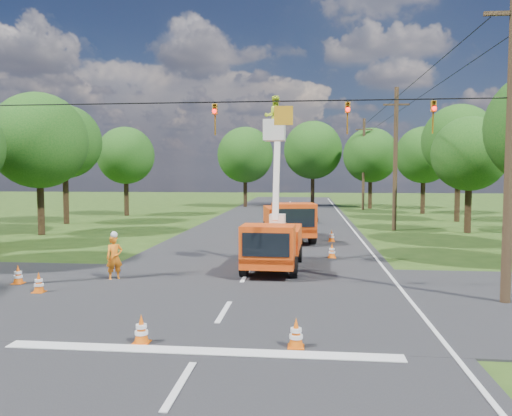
# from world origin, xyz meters

# --- Properties ---
(ground) EXTENTS (140.00, 140.00, 0.00)m
(ground) POSITION_xyz_m (0.00, 20.00, 0.00)
(ground) COLOR #264414
(ground) RESTS_ON ground
(road_main) EXTENTS (12.00, 100.00, 0.06)m
(road_main) POSITION_xyz_m (0.00, 20.00, 0.00)
(road_main) COLOR black
(road_main) RESTS_ON ground
(road_cross) EXTENTS (56.00, 10.00, 0.07)m
(road_cross) POSITION_xyz_m (0.00, 2.00, 0.00)
(road_cross) COLOR black
(road_cross) RESTS_ON ground
(stop_bar) EXTENTS (9.00, 0.45, 0.02)m
(stop_bar) POSITION_xyz_m (0.00, -3.20, 0.00)
(stop_bar) COLOR silver
(stop_bar) RESTS_ON ground
(edge_line) EXTENTS (0.12, 90.00, 0.02)m
(edge_line) POSITION_xyz_m (5.60, 20.00, 0.00)
(edge_line) COLOR silver
(edge_line) RESTS_ON ground
(bucket_truck) EXTENTS (2.37, 5.59, 7.25)m
(bucket_truck) POSITION_xyz_m (0.96, 6.65, 1.57)
(bucket_truck) COLOR #F14711
(bucket_truck) RESTS_ON ground
(second_truck) EXTENTS (3.42, 6.60, 2.36)m
(second_truck) POSITION_xyz_m (1.27, 15.69, 1.23)
(second_truck) COLOR #F14711
(second_truck) RESTS_ON ground
(ground_worker) EXTENTS (0.74, 0.69, 1.70)m
(ground_worker) POSITION_xyz_m (-4.86, 4.05, 0.85)
(ground_worker) COLOR #FF5E15
(ground_worker) RESTS_ON ground
(distant_car) EXTENTS (3.10, 4.26, 1.35)m
(distant_car) POSITION_xyz_m (1.86, 27.19, 0.67)
(distant_car) COLOR black
(distant_car) RESTS_ON ground
(traffic_cone_0) EXTENTS (0.38, 0.38, 0.71)m
(traffic_cone_0) POSITION_xyz_m (-1.49, -2.79, 0.36)
(traffic_cone_0) COLOR #E35A0B
(traffic_cone_0) RESTS_ON ground
(traffic_cone_1) EXTENTS (0.38, 0.38, 0.71)m
(traffic_cone_1) POSITION_xyz_m (2.13, -2.70, 0.36)
(traffic_cone_1) COLOR #E35A0B
(traffic_cone_1) RESTS_ON ground
(traffic_cone_2) EXTENTS (0.38, 0.38, 0.71)m
(traffic_cone_2) POSITION_xyz_m (1.36, 7.79, 0.36)
(traffic_cone_2) COLOR #E35A0B
(traffic_cone_2) RESTS_ON ground
(traffic_cone_3) EXTENTS (0.38, 0.38, 0.71)m
(traffic_cone_3) POSITION_xyz_m (3.55, 9.71, 0.36)
(traffic_cone_3) COLOR #E35A0B
(traffic_cone_3) RESTS_ON ground
(traffic_cone_4) EXTENTS (0.38, 0.38, 0.71)m
(traffic_cone_4) POSITION_xyz_m (-6.58, 1.73, 0.36)
(traffic_cone_4) COLOR #E35A0B
(traffic_cone_4) RESTS_ON ground
(traffic_cone_5) EXTENTS (0.38, 0.38, 0.71)m
(traffic_cone_5) POSITION_xyz_m (-8.04, 2.92, 0.36)
(traffic_cone_5) COLOR #E35A0B
(traffic_cone_5) RESTS_ON ground
(traffic_cone_7) EXTENTS (0.38, 0.38, 0.71)m
(traffic_cone_7) POSITION_xyz_m (3.80, 15.41, 0.36)
(traffic_cone_7) COLOR #E35A0B
(traffic_cone_7) RESTS_ON ground
(pole_right_near) EXTENTS (1.80, 0.30, 10.00)m
(pole_right_near) POSITION_xyz_m (8.50, 2.00, 5.11)
(pole_right_near) COLOR #4C3823
(pole_right_near) RESTS_ON ground
(pole_right_mid) EXTENTS (1.80, 0.30, 10.00)m
(pole_right_mid) POSITION_xyz_m (8.50, 22.00, 5.11)
(pole_right_mid) COLOR #4C3823
(pole_right_mid) RESTS_ON ground
(pole_right_far) EXTENTS (1.80, 0.30, 10.00)m
(pole_right_far) POSITION_xyz_m (8.50, 42.00, 5.11)
(pole_right_far) COLOR #4C3823
(pole_right_far) RESTS_ON ground
(signal_span) EXTENTS (18.00, 0.29, 1.07)m
(signal_span) POSITION_xyz_m (2.23, 1.99, 5.88)
(signal_span) COLOR black
(signal_span) RESTS_ON ground
(tree_left_d) EXTENTS (6.20, 6.20, 9.24)m
(tree_left_d) POSITION_xyz_m (-15.00, 17.00, 6.12)
(tree_left_d) COLOR #382616
(tree_left_d) RESTS_ON ground
(tree_left_e) EXTENTS (5.80, 5.80, 9.41)m
(tree_left_e) POSITION_xyz_m (-16.80, 24.00, 6.49)
(tree_left_e) COLOR #382616
(tree_left_e) RESTS_ON ground
(tree_left_f) EXTENTS (5.40, 5.40, 8.40)m
(tree_left_f) POSITION_xyz_m (-14.80, 32.00, 5.69)
(tree_left_f) COLOR #382616
(tree_left_f) RESTS_ON ground
(tree_right_c) EXTENTS (5.00, 5.00, 7.83)m
(tree_right_c) POSITION_xyz_m (13.20, 21.00, 5.31)
(tree_right_c) COLOR #382616
(tree_right_c) RESTS_ON ground
(tree_right_d) EXTENTS (6.00, 6.00, 9.70)m
(tree_right_d) POSITION_xyz_m (14.80, 29.00, 6.68)
(tree_right_d) COLOR #382616
(tree_right_d) RESTS_ON ground
(tree_right_e) EXTENTS (5.60, 5.60, 8.63)m
(tree_right_e) POSITION_xyz_m (13.80, 37.00, 5.81)
(tree_right_e) COLOR #382616
(tree_right_e) RESTS_ON ground
(tree_far_a) EXTENTS (6.60, 6.60, 9.50)m
(tree_far_a) POSITION_xyz_m (-5.00, 45.00, 6.19)
(tree_far_a) COLOR #382616
(tree_far_a) RESTS_ON ground
(tree_far_b) EXTENTS (7.00, 7.00, 10.32)m
(tree_far_b) POSITION_xyz_m (3.00, 47.00, 6.81)
(tree_far_b) COLOR #382616
(tree_far_b) RESTS_ON ground
(tree_far_c) EXTENTS (6.20, 6.20, 9.18)m
(tree_far_c) POSITION_xyz_m (9.50, 44.00, 6.06)
(tree_far_c) COLOR #382616
(tree_far_c) RESTS_ON ground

